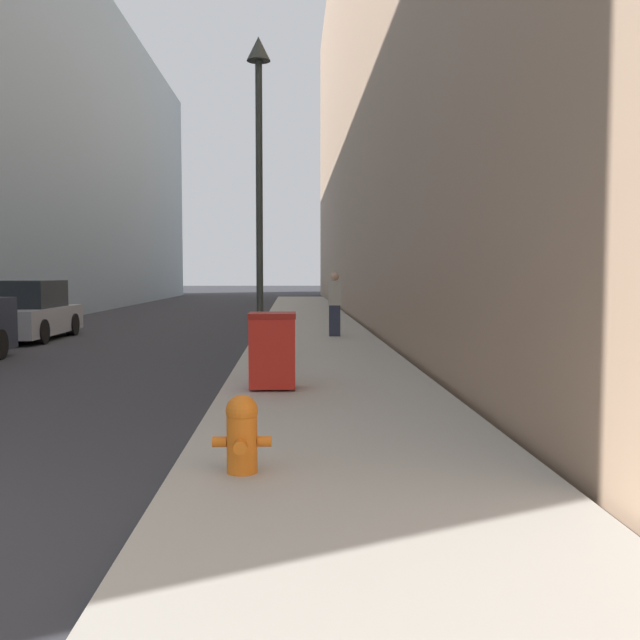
# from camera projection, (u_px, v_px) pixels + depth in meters

# --- Properties ---
(sidewalk_right) EXTENTS (3.28, 60.00, 0.12)m
(sidewalk_right) POSITION_uv_depth(u_px,v_px,m) (312.00, 331.00, 21.74)
(sidewalk_right) COLOR #ADA89E
(sidewalk_right) RESTS_ON ground
(building_right_stone) EXTENTS (12.00, 60.00, 20.21)m
(building_right_stone) POSITION_uv_depth(u_px,v_px,m) (494.00, 72.00, 29.36)
(building_right_stone) COLOR #9E7F66
(building_right_stone) RESTS_ON ground
(fire_hydrant) EXTENTS (0.50, 0.39, 0.67)m
(fire_hydrant) POSITION_uv_depth(u_px,v_px,m) (242.00, 432.00, 6.03)
(fire_hydrant) COLOR orange
(fire_hydrant) RESTS_ON sidewalk_right
(trash_bin) EXTENTS (0.68, 0.66, 1.12)m
(trash_bin) POSITION_uv_depth(u_px,v_px,m) (272.00, 350.00, 10.41)
(trash_bin) COLOR red
(trash_bin) RESTS_ON sidewalk_right
(lamppost) EXTENTS (0.46, 0.46, 6.24)m
(lamppost) POSITION_uv_depth(u_px,v_px,m) (259.00, 149.00, 13.83)
(lamppost) COLOR #2D332D
(lamppost) RESTS_ON sidewalk_right
(parked_sedan_near) EXTENTS (1.98, 4.29, 1.62)m
(parked_sedan_near) POSITION_uv_depth(u_px,v_px,m) (25.00, 313.00, 19.43)
(parked_sedan_near) COLOR #A3A8B2
(parked_sedan_near) RESTS_ON ground
(pedestrian_on_sidewalk) EXTENTS (0.35, 0.23, 1.71)m
(pedestrian_on_sidewalk) POSITION_uv_depth(u_px,v_px,m) (335.00, 304.00, 19.13)
(pedestrian_on_sidewalk) COLOR #2D3347
(pedestrian_on_sidewalk) RESTS_ON sidewalk_right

